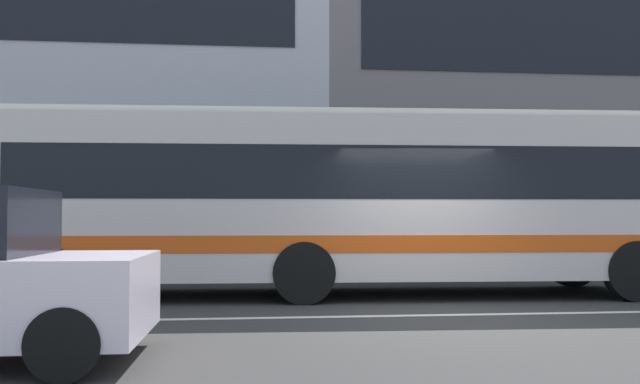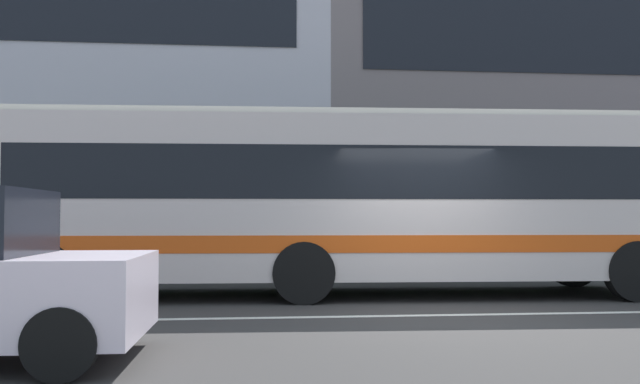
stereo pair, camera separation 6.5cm
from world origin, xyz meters
name	(u,v)px [view 2 (the right image)]	position (x,y,z in m)	size (l,w,h in m)	color
ground_plane	(441,315)	(0.00, 0.00, 0.00)	(160.00, 160.00, 0.00)	#353332
lane_centre_line	(441,315)	(0.00, 0.00, 0.00)	(60.00, 0.16, 0.01)	silver
hedge_row_far	(244,254)	(-2.82, 6.56, 0.53)	(22.26, 1.10, 1.06)	#306D27
apartment_block_right	(624,97)	(11.96, 15.93, 6.09)	(24.47, 10.30, 12.19)	gray
transit_bus	(341,196)	(-1.08, 2.59, 1.76)	(11.63, 3.08, 3.18)	beige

